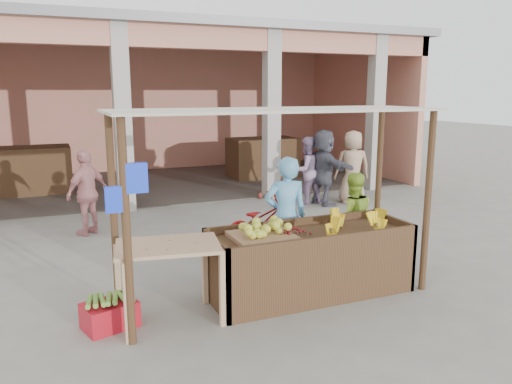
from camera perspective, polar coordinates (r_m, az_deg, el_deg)
name	(u,v)px	position (r m, az deg, el deg)	size (l,w,h in m)	color
ground	(275,299)	(6.47, 2.16, -12.13)	(60.00, 60.00, 0.00)	slate
market_building	(143,87)	(14.53, -12.76, 11.61)	(14.40, 6.40, 4.20)	#DA8272
fruit_stall	(310,264)	(6.54, 6.21, -8.18)	(2.60, 0.95, 0.80)	#513620
stall_awning	(273,143)	(6.01, 1.94, 5.60)	(4.09, 1.35, 2.39)	#513620
banana_heap	(354,223)	(6.65, 11.17, -3.46)	(1.13, 0.62, 0.21)	yellow
melon_tray	(262,232)	(6.15, 0.70, -4.55)	(0.75, 0.65, 0.20)	#99704F
berry_heap	(293,231)	(6.25, 4.25, -4.47)	(0.49, 0.40, 0.16)	maroon
side_table	(168,257)	(5.69, -10.00, -7.30)	(1.24, 0.93, 0.92)	tan
papaya_pile	(167,236)	(5.62, -10.08, -4.92)	(0.71, 0.41, 0.20)	#578D2E
red_crate	(110,315)	(5.94, -16.36, -13.34)	(0.56, 0.40, 0.29)	#B21320
plantain_bundle	(109,299)	(5.86, -16.47, -11.63)	(0.46, 0.32, 0.09)	#629736
produce_sacks	(271,186)	(12.25, 1.78, 0.71)	(1.02, 0.76, 0.62)	maroon
vendor_blue	(286,212)	(7.05, 3.43, -2.34)	(0.68, 0.50, 1.82)	#66B5E8
vendor_green	(352,216)	(7.65, 10.92, -2.72)	(0.71, 0.41, 1.49)	#A8D33C
motorcycle	(261,221)	(8.37, 0.62, -3.32)	(1.74, 0.60, 0.91)	maroon
shopper_b	(87,190)	(9.55, -18.73, 0.23)	(0.98, 0.52, 1.67)	tan
shopper_c	(352,163)	(11.91, 10.97, 3.29)	(0.91, 0.59, 1.88)	tan
shopper_d	(324,165)	(11.56, 7.76, 3.04)	(1.70, 0.70, 1.84)	#4D4E5B
shopper_f	(307,167)	(11.64, 5.81, 2.82)	(0.83, 0.48, 1.71)	gray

